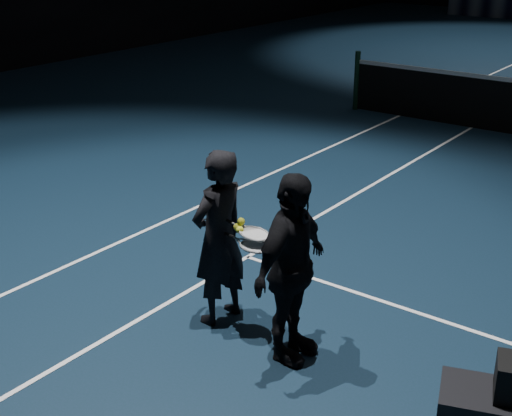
# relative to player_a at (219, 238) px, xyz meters

# --- Properties ---
(net_post_left) EXTENTS (0.10, 0.10, 1.10)m
(net_post_left) POSITION_rel_player_a_xyz_m (-2.85, 7.54, -0.25)
(net_post_left) COLOR black
(net_post_left) RESTS_ON floor
(player_a) EXTENTS (0.43, 0.61, 1.59)m
(player_a) POSITION_rel_player_a_xyz_m (0.00, 0.00, 0.00)
(player_a) COLOR black
(player_a) RESTS_ON floor
(player_b) EXTENTS (0.43, 0.95, 1.59)m
(player_b) POSITION_rel_player_a_xyz_m (0.84, -0.13, 0.00)
(player_b) COLOR black
(player_b) RESTS_ON floor
(racket_lower) EXTENTS (0.71, 0.32, 0.03)m
(racket_lower) POSITION_rel_player_a_xyz_m (0.45, -0.07, 0.06)
(racket_lower) COLOR black
(racket_lower) RESTS_ON player_a
(racket_upper) EXTENTS (0.69, 0.27, 0.10)m
(racket_upper) POSITION_rel_player_a_xyz_m (0.40, -0.02, 0.15)
(racket_upper) COLOR black
(racket_upper) RESTS_ON player_b
(tennis_balls) EXTENTS (0.12, 0.10, 0.12)m
(tennis_balls) POSITION_rel_player_a_xyz_m (0.25, -0.03, 0.18)
(tennis_balls) COLOR yellow
(tennis_balls) RESTS_ON racket_upper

